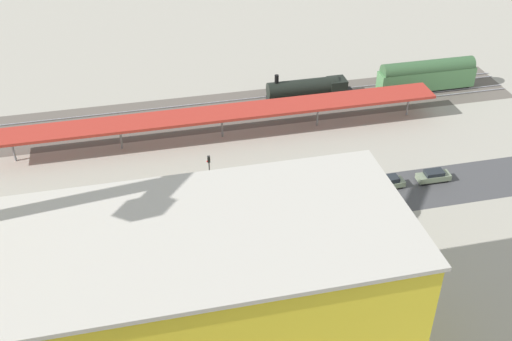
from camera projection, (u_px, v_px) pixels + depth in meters
ground_plane at (201, 199)px, 85.70m from camera, size 180.22×180.22×0.00m
rail_bed at (190, 115)px, 104.86m from camera, size 113.29×21.16×0.01m
street_asphalt at (204, 219)px, 82.04m from camera, size 112.99×17.16×0.01m
track_rails at (190, 114)px, 104.76m from camera, size 112.35×14.75×0.12m
platform_canopy_near at (222, 113)px, 96.90m from camera, size 69.25×10.01×4.36m
locomotive at (311, 90)px, 108.52m from camera, size 15.47×3.91×5.21m
passenger_coach at (427, 75)px, 110.45m from camera, size 17.67×4.17×5.81m
parked_car_0 at (433, 177)px, 88.77m from camera, size 4.83×2.06×1.67m
parked_car_1 at (390, 183)px, 87.49m from camera, size 4.28×2.26×1.72m
parked_car_2 at (340, 189)px, 86.43m from camera, size 4.82×2.34×1.58m
parked_car_3 at (289, 191)px, 85.78m from camera, size 4.68×2.14×1.71m
parked_car_4 at (235, 194)px, 85.11m from camera, size 4.74×2.11×1.89m
parked_car_5 at (176, 199)px, 84.36m from camera, size 4.38×1.97×1.67m
construction_building at (189, 313)px, 56.73m from camera, size 39.61×19.37×17.78m
construction_roof_slab at (182, 235)px, 51.61m from camera, size 40.25×20.01×0.40m
box_truck_0 at (34, 293)px, 68.90m from camera, size 9.40×2.65×3.18m
box_truck_1 at (262, 255)px, 73.70m from camera, size 10.04×2.72×3.56m
box_truck_2 at (210, 268)px, 72.03m from camera, size 9.42×2.91×3.35m
street_tree_0 at (225, 219)px, 74.89m from camera, size 4.78×4.78×6.91m
street_tree_1 at (19, 235)px, 72.20m from camera, size 5.45×5.45×7.45m
street_tree_2 at (121, 213)px, 74.15m from camera, size 4.72×4.72×7.92m
street_tree_3 at (355, 196)px, 78.54m from camera, size 4.47×4.47×6.79m
street_tree_4 at (228, 211)px, 75.29m from camera, size 6.16×6.16×8.13m
traffic_light at (209, 171)px, 83.34m from camera, size 0.50×0.36×6.76m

